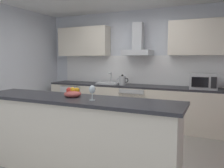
{
  "coord_description": "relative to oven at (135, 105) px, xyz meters",
  "views": [
    {
      "loc": [
        1.61,
        -3.19,
        1.49
      ],
      "look_at": [
        0.0,
        0.37,
        1.05
      ],
      "focal_mm": 36.31,
      "sensor_mm": 36.0,
      "label": 1
    }
  ],
  "objects": [
    {
      "name": "sink",
      "position": [
        -0.65,
        0.01,
        0.47
      ],
      "size": [
        0.5,
        0.4,
        0.26
      ],
      "color": "silver",
      "rests_on": "counter_back"
    },
    {
      "name": "ground",
      "position": [
        -0.04,
        -1.56,
        -0.47
      ],
      "size": [
        5.72,
        4.81,
        0.02
      ],
      "primitive_type": "cube",
      "color": "gray"
    },
    {
      "name": "kettle",
      "position": [
        -0.3,
        -0.03,
        0.55
      ],
      "size": [
        0.29,
        0.15,
        0.24
      ],
      "color": "#B7BABC",
      "rests_on": "counter_back"
    },
    {
      "name": "backsplash_tile",
      "position": [
        -0.04,
        0.33,
        0.77
      ],
      "size": [
        4.01,
        0.02,
        0.66
      ],
      "primitive_type": "cube",
      "color": "white"
    },
    {
      "name": "microwave",
      "position": [
        1.4,
        -0.03,
        0.59
      ],
      "size": [
        0.5,
        0.38,
        0.3
      ],
      "color": "#B7BABC",
      "rests_on": "counter_back"
    },
    {
      "name": "wine_glass",
      "position": [
        0.28,
        -2.46,
        0.67
      ],
      "size": [
        0.08,
        0.08,
        0.18
      ],
      "color": "silver",
      "rests_on": "counter_island"
    },
    {
      "name": "counter_back",
      "position": [
        -0.04,
        0.03,
        -0.01
      ],
      "size": [
        4.15,
        0.6,
        0.9
      ],
      "color": "beige",
      "rests_on": "ground"
    },
    {
      "name": "fruit_bowl",
      "position": [
        -0.07,
        -2.35,
        0.59
      ],
      "size": [
        0.22,
        0.22,
        0.13
      ],
      "color": "#B24C47",
      "rests_on": "counter_island"
    },
    {
      "name": "refrigerator",
      "position": [
        -1.56,
        -0.0,
        -0.03
      ],
      "size": [
        0.58,
        0.6,
        0.85
      ],
      "color": "white",
      "rests_on": "ground"
    },
    {
      "name": "range_hood",
      "position": [
        0.0,
        0.13,
        1.33
      ],
      "size": [
        0.62,
        0.45,
        0.72
      ],
      "color": "#B7BABC"
    },
    {
      "name": "counter_island",
      "position": [
        -0.03,
        -2.4,
        0.05
      ],
      "size": [
        2.74,
        0.64,
        1.0
      ],
      "color": "beige",
      "rests_on": "ground"
    },
    {
      "name": "upper_cabinets",
      "position": [
        -0.04,
        0.18,
        1.45
      ],
      "size": [
        4.09,
        0.32,
        0.7
      ],
      "color": "beige"
    },
    {
      "name": "wall_back",
      "position": [
        -0.04,
        0.41,
        0.84
      ],
      "size": [
        5.72,
        0.12,
        2.6
      ],
      "primitive_type": "cube",
      "color": "silver",
      "rests_on": "ground"
    },
    {
      "name": "oven",
      "position": [
        0.0,
        0.0,
        0.0
      ],
      "size": [
        0.6,
        0.62,
        0.8
      ],
      "color": "slate",
      "rests_on": "ground"
    }
  ]
}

